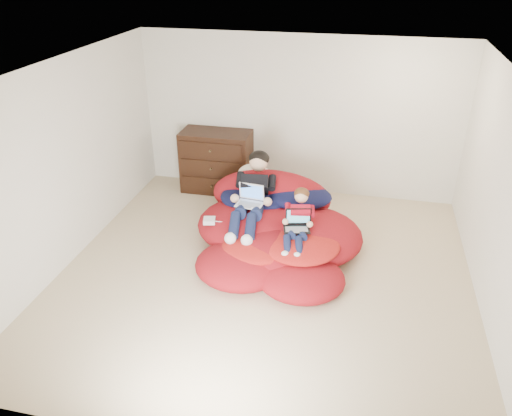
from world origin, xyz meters
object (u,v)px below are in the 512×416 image
at_px(dresser, 217,161).
at_px(older_boy, 253,191).
at_px(younger_boy, 298,219).
at_px(beanbag_pile, 275,230).
at_px(laptop_black, 297,223).
at_px(laptop_white, 250,199).

distance_m(dresser, older_boy, 1.62).
bearing_deg(younger_boy, older_boy, 147.96).
bearing_deg(dresser, older_boy, -55.32).
bearing_deg(younger_boy, beanbag_pile, 146.48).
bearing_deg(laptop_black, older_boy, 144.36).
bearing_deg(younger_boy, laptop_white, 157.49).
height_order(older_boy, younger_boy, older_boy).
xyz_separation_m(beanbag_pile, laptop_white, (-0.35, 0.06, 0.39)).
relative_size(beanbag_pile, laptop_black, 6.45).
xyz_separation_m(laptop_white, laptop_black, (0.68, -0.35, -0.10)).
height_order(younger_boy, laptop_white, younger_boy).
relative_size(younger_boy, laptop_black, 2.45).
bearing_deg(beanbag_pile, dresser, 129.58).
bearing_deg(beanbag_pile, laptop_white, 170.02).
xyz_separation_m(older_boy, laptop_black, (0.68, -0.49, -0.15)).
distance_m(beanbag_pile, laptop_black, 0.53).
bearing_deg(beanbag_pile, older_boy, 149.43).
xyz_separation_m(dresser, beanbag_pile, (1.26, -1.53, -0.25)).
xyz_separation_m(dresser, laptop_black, (1.60, -1.81, 0.05)).
bearing_deg(younger_boy, laptop_black, -90.00).
height_order(laptop_white, laptop_black, laptop_white).
distance_m(laptop_white, laptop_black, 0.77).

